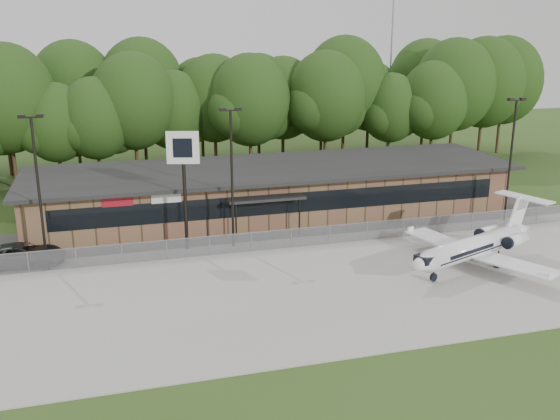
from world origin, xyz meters
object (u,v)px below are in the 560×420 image
object	(u,v)px
terminal	(273,189)
pole_sign	(183,160)
suv	(22,255)
business_jet	(476,247)

from	to	relation	value
terminal	pole_sign	bearing A→B (deg)	-139.50
suv	business_jet	bearing A→B (deg)	-104.31
pole_sign	terminal	bearing A→B (deg)	54.84
suv	pole_sign	distance (m)	12.62
terminal	business_jet	xyz separation A→B (m)	(9.75, -16.02, -0.65)
business_jet	suv	size ratio (longest dim) A/B	2.20
pole_sign	suv	bearing A→B (deg)	-164.40
terminal	business_jet	bearing A→B (deg)	-58.66
terminal	pole_sign	world-z (taller)	pole_sign
terminal	pole_sign	distance (m)	11.87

